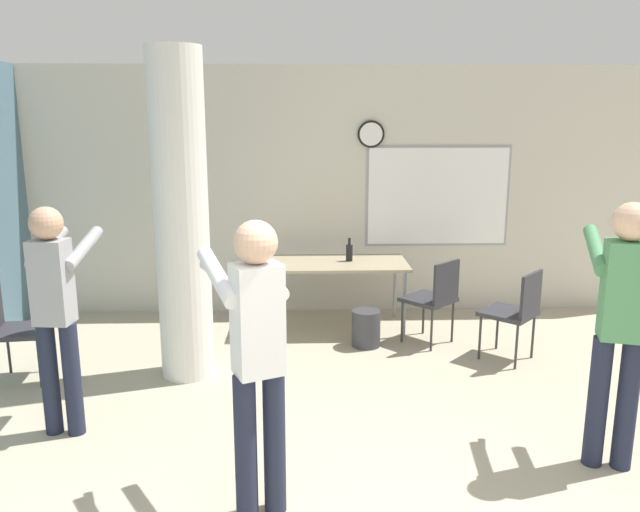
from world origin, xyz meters
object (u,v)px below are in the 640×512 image
(folding_table, at_px, (335,266))
(chair_mid_room, at_px, (516,308))
(bottle_on_table, at_px, (349,252))
(person_playing_front, at_px, (256,347))
(person_watching_back, at_px, (56,303))
(person_playing_side, at_px, (621,315))
(chair_table_right, at_px, (434,295))
(chair_by_left_wall, at_px, (11,324))

(folding_table, bearing_deg, chair_mid_room, -31.83)
(bottle_on_table, xyz_separation_m, person_playing_front, (-0.77, -3.27, 0.19))
(bottle_on_table, bearing_deg, person_watching_back, -134.49)
(chair_mid_room, relative_size, person_playing_front, 0.51)
(person_playing_side, bearing_deg, chair_table_right, 106.81)
(person_watching_back, bearing_deg, chair_table_right, 29.11)
(person_playing_front, bearing_deg, bottle_on_table, 76.75)
(chair_mid_room, distance_m, person_playing_side, 1.85)
(person_playing_side, bearing_deg, chair_by_left_wall, 161.83)
(chair_table_right, xyz_separation_m, person_playing_side, (0.68, -2.24, 0.52))
(person_playing_front, height_order, person_watching_back, person_playing_front)
(chair_by_left_wall, bearing_deg, chair_mid_room, 3.95)
(bottle_on_table, height_order, chair_table_right, bottle_on_table)
(chair_table_right, distance_m, chair_by_left_wall, 3.88)
(bottle_on_table, height_order, person_watching_back, person_watching_back)
(folding_table, distance_m, person_playing_front, 3.30)
(chair_table_right, relative_size, person_playing_front, 0.51)
(chair_by_left_wall, bearing_deg, person_watching_back, -50.21)
(chair_mid_room, xyz_separation_m, person_playing_side, (0.02, -1.78, 0.52))
(folding_table, distance_m, chair_table_right, 1.12)
(person_playing_side, bearing_deg, folding_table, 120.50)
(bottle_on_table, bearing_deg, person_playing_front, -103.25)
(person_playing_side, bearing_deg, person_playing_front, -168.93)
(chair_mid_room, distance_m, person_playing_front, 3.19)
(chair_table_right, relative_size, person_playing_side, 0.50)
(bottle_on_table, height_order, person_playing_front, person_playing_front)
(person_watching_back, bearing_deg, chair_mid_room, 18.35)
(folding_table, height_order, chair_mid_room, chair_mid_room)
(person_playing_front, xyz_separation_m, person_watching_back, (-1.46, 0.99, -0.04))
(person_playing_front, distance_m, person_watching_back, 1.77)
(chair_by_left_wall, bearing_deg, person_playing_front, -40.64)
(bottle_on_table, bearing_deg, person_playing_side, -62.29)
(chair_table_right, xyz_separation_m, chair_mid_room, (0.66, -0.47, 0.00))
(bottle_on_table, bearing_deg, chair_mid_room, -35.51)
(chair_by_left_wall, height_order, person_playing_side, person_playing_side)
(chair_table_right, xyz_separation_m, chair_by_left_wall, (-3.80, -0.77, 0.00))
(person_playing_front, xyz_separation_m, person_playing_side, (2.25, 0.44, 0.01))
(chair_mid_room, bearing_deg, chair_by_left_wall, -176.05)
(folding_table, xyz_separation_m, chair_table_right, (0.96, -0.54, -0.17))
(chair_table_right, xyz_separation_m, person_watching_back, (-3.04, -1.69, 0.46))
(chair_mid_room, height_order, person_watching_back, person_watching_back)
(person_watching_back, bearing_deg, person_playing_front, -34.19)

